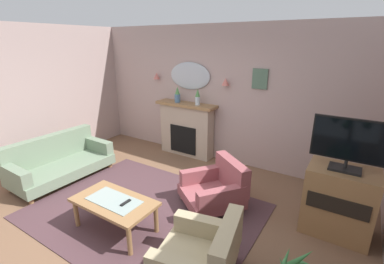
# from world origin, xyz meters

# --- Properties ---
(floor) EXTENTS (6.89, 6.02, 0.10)m
(floor) POSITION_xyz_m (0.00, 0.00, -0.05)
(floor) COLOR brown
(floor) RESTS_ON ground
(wall_back) EXTENTS (6.89, 0.10, 2.72)m
(wall_back) POSITION_xyz_m (0.00, 2.56, 1.36)
(wall_back) COLOR #B29993
(wall_back) RESTS_ON ground
(wall_left) EXTENTS (0.10, 6.02, 2.72)m
(wall_left) POSITION_xyz_m (-2.99, 0.00, 1.36)
(wall_left) COLOR #A9918C
(wall_left) RESTS_ON ground
(patterned_rug) EXTENTS (3.20, 2.40, 0.01)m
(patterned_rug) POSITION_xyz_m (0.00, 0.20, 0.01)
(patterned_rug) COLOR #4C3338
(patterned_rug) RESTS_ON ground
(fireplace) EXTENTS (1.36, 0.36, 1.16)m
(fireplace) POSITION_xyz_m (-0.68, 2.34, 0.57)
(fireplace) COLOR tan
(fireplace) RESTS_ON ground
(mantel_vase_left) EXTENTS (0.12, 0.12, 0.33)m
(mantel_vase_left) POSITION_xyz_m (-0.88, 2.31, 1.31)
(mantel_vase_left) COLOR #4C7093
(mantel_vase_left) RESTS_ON fireplace
(mantel_vase_right) EXTENTS (0.10, 0.10, 0.33)m
(mantel_vase_right) POSITION_xyz_m (-0.38, 2.31, 1.33)
(mantel_vase_right) COLOR silver
(mantel_vase_right) RESTS_ON fireplace
(wall_mirror) EXTENTS (0.96, 0.06, 0.56)m
(wall_mirror) POSITION_xyz_m (-0.68, 2.48, 1.71)
(wall_mirror) COLOR #B2BCC6
(wall_sconce_left) EXTENTS (0.14, 0.14, 0.14)m
(wall_sconce_left) POSITION_xyz_m (-1.53, 2.43, 1.66)
(wall_sconce_left) COLOR #D17066
(wall_sconce_right) EXTENTS (0.14, 0.14, 0.14)m
(wall_sconce_right) POSITION_xyz_m (0.17, 2.43, 1.66)
(wall_sconce_right) COLOR #D17066
(framed_picture) EXTENTS (0.28, 0.03, 0.36)m
(framed_picture) POSITION_xyz_m (0.82, 2.49, 1.75)
(framed_picture) COLOR #4C6B56
(coffee_table) EXTENTS (1.10, 0.60, 0.45)m
(coffee_table) POSITION_xyz_m (-0.05, -0.30, 0.38)
(coffee_table) COLOR olive
(coffee_table) RESTS_ON ground
(tv_remote) EXTENTS (0.04, 0.16, 0.02)m
(tv_remote) POSITION_xyz_m (0.13, -0.27, 0.45)
(tv_remote) COLOR black
(tv_remote) RESTS_ON coffee_table
(floral_couch) EXTENTS (0.89, 1.73, 0.76)m
(floral_couch) POSITION_xyz_m (-2.06, 0.19, 0.32)
(floral_couch) COLOR gray
(floral_couch) RESTS_ON ground
(armchair_in_corner) EXTENTS (1.13, 1.14, 0.71)m
(armchair_in_corner) POSITION_xyz_m (0.81, 0.92, 0.31)
(armchair_in_corner) COLOR #934C51
(armchair_in_corner) RESTS_ON ground
(armchair_by_coffee_table) EXTENTS (0.96, 0.95, 0.71)m
(armchair_by_coffee_table) POSITION_xyz_m (1.32, -0.36, 0.31)
(armchair_by_coffee_table) COLOR tan
(armchair_by_coffee_table) RESTS_ON ground
(tv_cabinet) EXTENTS (0.80, 0.57, 0.90)m
(tv_cabinet) POSITION_xyz_m (2.39, 1.22, 0.45)
(tv_cabinet) COLOR olive
(tv_cabinet) RESTS_ON ground
(tv_flatscreen) EXTENTS (0.84, 0.24, 0.65)m
(tv_flatscreen) POSITION_xyz_m (2.39, 1.20, 1.25)
(tv_flatscreen) COLOR black
(tv_flatscreen) RESTS_ON tv_cabinet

